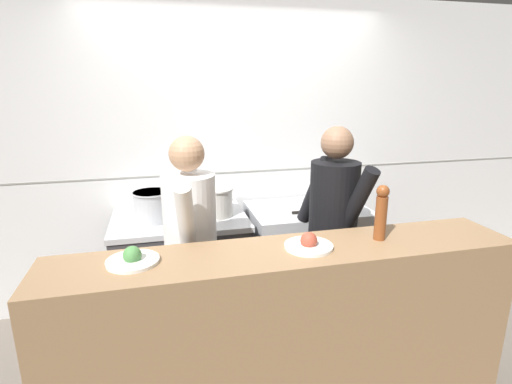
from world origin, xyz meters
name	(u,v)px	position (x,y,z in m)	size (l,w,h in m)	color
wall_back_tiled	(237,154)	(0.00, 1.33, 1.30)	(8.00, 0.06, 2.60)	white
oven_range	(182,270)	(-0.54, 0.93, 0.45)	(1.02, 0.71, 0.90)	#38383D
prep_counter	(307,257)	(0.52, 0.93, 0.45)	(0.97, 0.65, 0.90)	#B7BABF
pass_counter	(288,336)	(-0.02, -0.17, 0.52)	(2.56, 0.45, 1.05)	#93704C
stock_pot	(152,206)	(-0.74, 0.90, 1.02)	(0.28, 0.28, 0.23)	#B7BABF
sauce_pot	(214,201)	(-0.27, 0.92, 1.02)	(0.30, 0.30, 0.22)	beige
mixing_bowl_steel	(300,201)	(0.47, 0.98, 0.94)	(0.22, 0.22, 0.10)	#B7BABF
chefs_knife	(311,212)	(0.49, 0.81, 0.90)	(0.39, 0.04, 0.02)	#B7BABF
plated_dish_main	(133,259)	(-0.82, -0.13, 1.07)	(0.26, 0.26, 0.09)	white
plated_dish_appetiser	(309,244)	(0.09, -0.17, 1.07)	(0.26, 0.26, 0.09)	white
pepper_mill	(381,211)	(0.52, -0.15, 1.21)	(0.07, 0.07, 0.32)	brown
chef_head_cook	(191,249)	(-0.50, 0.32, 0.89)	(0.38, 0.70, 1.60)	black
chef_sous	(332,231)	(0.48, 0.36, 0.91)	(0.43, 0.70, 1.63)	black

